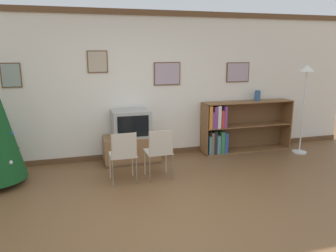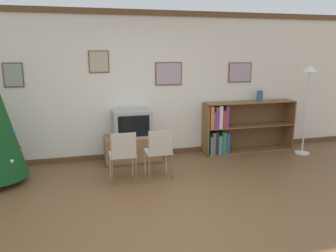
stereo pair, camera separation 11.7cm
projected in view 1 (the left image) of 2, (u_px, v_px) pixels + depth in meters
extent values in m
plane|color=brown|center=(177.00, 218.00, 4.00)|extent=(24.00, 24.00, 0.00)
cube|color=silver|center=(136.00, 86.00, 6.05)|extent=(9.13, 0.08, 2.70)
cube|color=brown|center=(135.00, 12.00, 5.70)|extent=(9.13, 0.03, 0.10)
cube|color=brown|center=(138.00, 154.00, 6.29)|extent=(9.13, 0.03, 0.10)
cube|color=brown|center=(11.00, 75.00, 5.38)|extent=(0.32, 0.02, 0.41)
cube|color=gray|center=(11.00, 75.00, 5.37)|extent=(0.28, 0.01, 0.37)
cube|color=brown|center=(97.00, 62.00, 5.71)|extent=(0.35, 0.02, 0.38)
cube|color=tan|center=(98.00, 62.00, 5.70)|extent=(0.32, 0.01, 0.35)
cube|color=brown|center=(167.00, 74.00, 6.11)|extent=(0.51, 0.02, 0.43)
cube|color=#A893A3|center=(167.00, 74.00, 6.10)|extent=(0.47, 0.01, 0.39)
cube|color=brown|center=(238.00, 72.00, 6.50)|extent=(0.49, 0.02, 0.39)
cube|color=#A893A3|center=(238.00, 72.00, 6.49)|extent=(0.45, 0.01, 0.35)
sphere|color=#1E4CB2|center=(12.00, 133.00, 4.88)|extent=(0.06, 0.06, 0.06)
sphere|color=red|center=(18.00, 148.00, 5.12)|extent=(0.05, 0.05, 0.05)
sphere|color=silver|center=(11.00, 162.00, 4.74)|extent=(0.06, 0.06, 0.06)
cube|color=brown|center=(132.00, 161.00, 6.00)|extent=(0.96, 0.48, 0.05)
cube|color=olive|center=(131.00, 148.00, 5.95)|extent=(1.00, 0.50, 0.44)
cube|color=#9E9E99|center=(131.00, 123.00, 5.84)|extent=(0.66, 0.48, 0.47)
cube|color=black|center=(133.00, 126.00, 5.61)|extent=(0.54, 0.01, 0.37)
cube|color=#BCB29E|center=(123.00, 155.00, 5.04)|extent=(0.40, 0.40, 0.02)
cube|color=#BCB29E|center=(124.00, 146.00, 4.81)|extent=(0.35, 0.02, 0.38)
cylinder|color=beige|center=(110.00, 165.00, 5.21)|extent=(0.02, 0.02, 0.42)
cylinder|color=beige|center=(132.00, 163.00, 5.30)|extent=(0.02, 0.02, 0.42)
cylinder|color=beige|center=(113.00, 173.00, 4.87)|extent=(0.02, 0.02, 0.42)
cylinder|color=beige|center=(137.00, 171.00, 4.97)|extent=(0.02, 0.02, 0.42)
cylinder|color=beige|center=(112.00, 161.00, 4.83)|extent=(0.02, 0.02, 0.82)
cylinder|color=beige|center=(136.00, 159.00, 4.92)|extent=(0.02, 0.02, 0.82)
cube|color=#BCB29E|center=(158.00, 152.00, 5.19)|extent=(0.40, 0.40, 0.02)
cube|color=#BCB29E|center=(161.00, 143.00, 4.97)|extent=(0.35, 0.02, 0.38)
cylinder|color=beige|center=(145.00, 162.00, 5.36)|extent=(0.02, 0.02, 0.42)
cylinder|color=beige|center=(166.00, 160.00, 5.46)|extent=(0.02, 0.02, 0.42)
cylinder|color=beige|center=(150.00, 170.00, 5.02)|extent=(0.02, 0.02, 0.42)
cylinder|color=beige|center=(172.00, 167.00, 5.12)|extent=(0.02, 0.02, 0.42)
cylinder|color=beige|center=(150.00, 157.00, 4.98)|extent=(0.02, 0.02, 0.82)
cylinder|color=beige|center=(172.00, 155.00, 5.08)|extent=(0.02, 0.02, 0.82)
cube|color=brown|center=(204.00, 129.00, 6.36)|extent=(0.02, 0.36, 1.01)
cube|color=brown|center=(286.00, 123.00, 6.86)|extent=(0.02, 0.36, 1.01)
cube|color=brown|center=(248.00, 102.00, 6.50)|extent=(1.87, 0.36, 0.02)
cube|color=brown|center=(245.00, 149.00, 6.73)|extent=(1.87, 0.36, 0.02)
cube|color=brown|center=(247.00, 125.00, 6.61)|extent=(1.83, 0.36, 0.02)
cube|color=brown|center=(242.00, 124.00, 6.78)|extent=(1.87, 0.01, 1.01)
cube|color=teal|center=(208.00, 144.00, 6.43)|extent=(0.04, 0.30, 0.35)
cube|color=#756047|center=(211.00, 143.00, 6.41)|extent=(0.05, 0.24, 0.43)
cube|color=#232328|center=(213.00, 142.00, 6.44)|extent=(0.06, 0.28, 0.45)
cube|color=teal|center=(217.00, 144.00, 6.44)|extent=(0.07, 0.21, 0.36)
cube|color=#337547|center=(221.00, 142.00, 6.46)|extent=(0.08, 0.23, 0.43)
cube|color=#2D4C93|center=(224.00, 142.00, 6.48)|extent=(0.06, 0.22, 0.40)
cube|color=orange|center=(209.00, 117.00, 6.28)|extent=(0.06, 0.25, 0.44)
cube|color=#7A3D7F|center=(211.00, 120.00, 6.30)|extent=(0.04, 0.23, 0.32)
cube|color=#7A3D7F|center=(214.00, 117.00, 6.32)|extent=(0.06, 0.27, 0.42)
cube|color=silver|center=(217.00, 116.00, 6.32)|extent=(0.07, 0.24, 0.44)
cube|color=#B73333|center=(221.00, 119.00, 6.36)|extent=(0.06, 0.26, 0.34)
cube|color=#7A3D7F|center=(223.00, 116.00, 6.39)|extent=(0.05, 0.30, 0.42)
cylinder|color=#335684|center=(257.00, 96.00, 6.57)|extent=(0.12, 0.12, 0.20)
torus|color=#335684|center=(258.00, 91.00, 6.55)|extent=(0.11, 0.11, 0.02)
cylinder|color=silver|center=(299.00, 152.00, 6.54)|extent=(0.28, 0.28, 0.03)
cylinder|color=silver|center=(303.00, 113.00, 6.36)|extent=(0.03, 0.03, 1.59)
cone|color=white|center=(307.00, 68.00, 6.17)|extent=(0.28, 0.28, 0.12)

